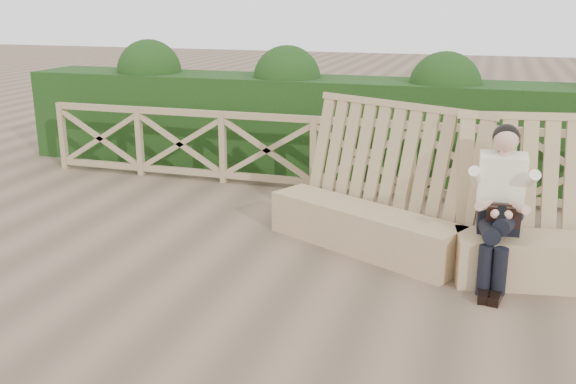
% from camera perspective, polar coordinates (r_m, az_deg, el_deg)
% --- Properties ---
extents(ground, '(60.00, 60.00, 0.00)m').
position_cam_1_polar(ground, '(6.14, -0.16, -9.19)').
color(ground, brown).
rests_on(ground, ground).
extents(bench, '(4.52, 1.72, 1.62)m').
position_cam_1_polar(bench, '(6.96, 15.50, -3.01)').
color(bench, '#9C7D59').
rests_on(bench, ground).
extents(woman, '(0.46, 0.96, 1.56)m').
position_cam_1_polar(woman, '(6.51, 18.33, -0.74)').
color(woman, black).
rests_on(woman, ground).
extents(guardrail, '(10.10, 0.09, 1.10)m').
position_cam_1_polar(guardrail, '(9.18, 6.56, 3.12)').
color(guardrail, '#82694C').
rests_on(guardrail, ground).
extents(hedge, '(12.00, 1.20, 1.50)m').
position_cam_1_polar(hedge, '(10.29, 7.92, 5.65)').
color(hedge, black).
rests_on(hedge, ground).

